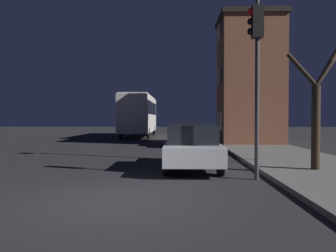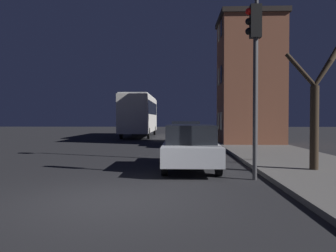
# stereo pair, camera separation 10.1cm
# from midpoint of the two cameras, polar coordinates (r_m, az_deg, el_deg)

# --- Properties ---
(ground_plane) EXTENTS (120.00, 120.00, 0.00)m
(ground_plane) POSITION_cam_midpoint_polar(r_m,az_deg,el_deg) (7.09, -9.53, -12.58)
(ground_plane) COLOR black
(brick_building) EXTENTS (4.03, 3.91, 8.11)m
(brick_building) POSITION_cam_midpoint_polar(r_m,az_deg,el_deg) (21.92, 14.15, 7.87)
(brick_building) COLOR brown
(brick_building) RESTS_ON sidewalk
(streetlamp) EXTENTS (1.23, 0.52, 6.90)m
(streetlamp) POSITION_cam_midpoint_polar(r_m,az_deg,el_deg) (13.19, 13.32, 16.86)
(streetlamp) COLOR #38383A
(streetlamp) RESTS_ON sidewalk
(traffic_light) EXTENTS (0.43, 0.24, 4.81)m
(traffic_light) POSITION_cam_midpoint_polar(r_m,az_deg,el_deg) (9.51, 15.09, 11.75)
(traffic_light) COLOR #38383A
(traffic_light) RESTS_ON ground
(bare_tree) EXTENTS (1.91, 0.97, 3.96)m
(bare_tree) POSITION_cam_midpoint_polar(r_m,az_deg,el_deg) (11.06, 24.63, 3.07)
(bare_tree) COLOR #2D2319
(bare_tree) RESTS_ON sidewalk
(bus) EXTENTS (2.47, 10.34, 3.78)m
(bus) POSITION_cam_midpoint_polar(r_m,az_deg,el_deg) (30.69, -4.85, 2.32)
(bus) COLOR beige
(bus) RESTS_ON ground
(car_near_lane) EXTENTS (1.78, 4.59, 1.49)m
(car_near_lane) POSITION_cam_midpoint_polar(r_m,az_deg,el_deg) (11.16, 4.11, -3.44)
(car_near_lane) COLOR #B7BABF
(car_near_lane) RESTS_ON ground
(car_mid_lane) EXTENTS (1.88, 4.58, 1.53)m
(car_mid_lane) POSITION_cam_midpoint_polar(r_m,az_deg,el_deg) (20.63, 3.19, -1.16)
(car_mid_lane) COLOR navy
(car_mid_lane) RESTS_ON ground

